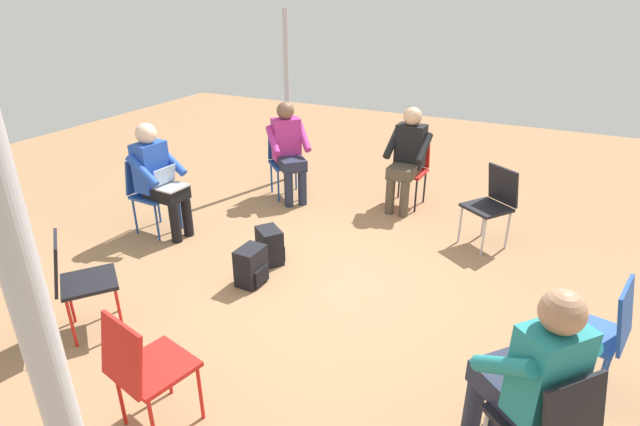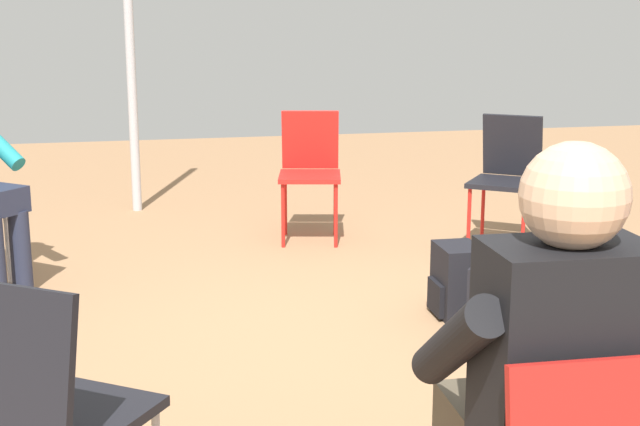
# 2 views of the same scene
# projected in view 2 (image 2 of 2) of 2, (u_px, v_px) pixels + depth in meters

# --- Properties ---
(ground_plane) EXTENTS (14.00, 14.00, 0.00)m
(ground_plane) POSITION_uv_depth(u_px,v_px,m) (345.00, 343.00, 4.09)
(ground_plane) COLOR #99704C
(chair_southeast) EXTENTS (0.58, 0.57, 0.85)m
(chair_southeast) POSITION_uv_depth(u_px,v_px,m) (45.00, 407.00, 2.28)
(chair_southeast) COLOR black
(chair_southeast) RESTS_ON ground
(chair_west) EXTENTS (0.51, 0.48, 0.85)m
(chair_west) POSITION_uv_depth(u_px,v_px,m) (310.00, 166.00, 5.89)
(chair_west) COLOR red
(chair_west) RESTS_ON ground
(chair_northwest) EXTENTS (0.58, 0.58, 0.85)m
(chair_northwest) POSITION_uv_depth(u_px,v_px,m) (507.00, 172.00, 5.65)
(chair_northwest) COLOR black
(chair_northwest) RESTS_ON ground
(person_in_black) EXTENTS (0.53, 0.51, 1.24)m
(person_in_black) POSITION_uv_depth(u_px,v_px,m) (543.00, 383.00, 1.95)
(person_in_black) COLOR #4C4233
(person_in_black) RESTS_ON ground
(backpack_near_laptop_user) EXTENTS (0.29, 0.26, 0.36)m
(backpack_near_laptop_user) POSITION_uv_depth(u_px,v_px,m) (458.00, 285.00, 4.44)
(backpack_near_laptop_user) COLOR black
(backpack_near_laptop_user) RESTS_ON ground
(backpack_by_empty_chair) EXTENTS (0.33, 0.34, 0.36)m
(backpack_by_empty_chair) POSITION_uv_depth(u_px,v_px,m) (502.00, 310.00, 4.06)
(backpack_by_empty_chair) COLOR black
(backpack_by_empty_chair) RESTS_ON ground
(tent_pole_near) EXTENTS (0.07, 0.07, 2.51)m
(tent_pole_near) POSITION_uv_depth(u_px,v_px,m) (130.00, 44.00, 6.57)
(tent_pole_near) COLOR #B2B2B7
(tent_pole_near) RESTS_ON ground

